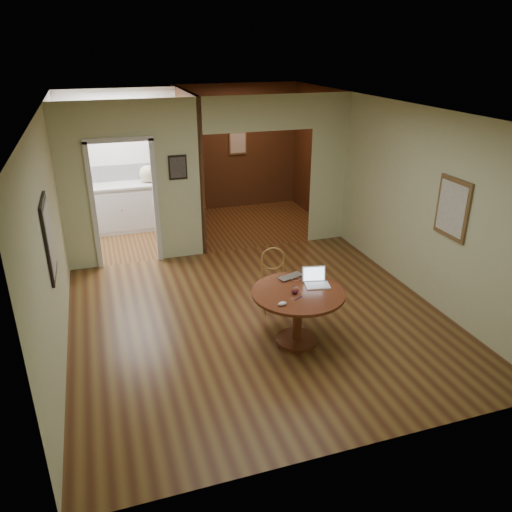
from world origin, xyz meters
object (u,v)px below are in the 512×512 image
object	(u,v)px
dining_table	(298,305)
closed_laptop	(293,278)
open_laptop	(316,280)
chair	(274,275)

from	to	relation	value
dining_table	closed_laptop	xyz separation A→B (m)	(0.07, 0.34, 0.20)
open_laptop	dining_table	bearing A→B (deg)	-144.05
open_laptop	closed_laptop	bearing A→B (deg)	147.16
closed_laptop	chair	bearing A→B (deg)	76.16
chair	closed_laptop	distance (m)	0.65
chair	closed_laptop	xyz separation A→B (m)	(0.04, -0.61, 0.24)
chair	open_laptop	size ratio (longest dim) A/B	2.65
closed_laptop	dining_table	bearing A→B (deg)	-119.02
chair	closed_laptop	size ratio (longest dim) A/B	2.60
dining_table	open_laptop	world-z (taller)	open_laptop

